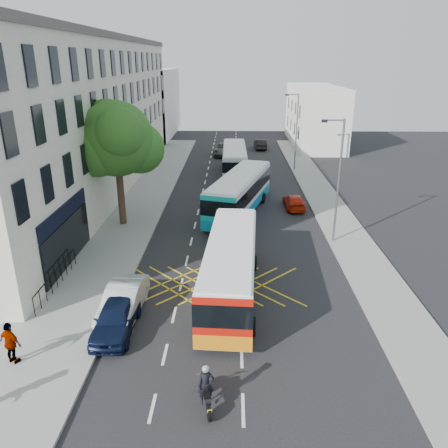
# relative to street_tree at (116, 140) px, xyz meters

# --- Properties ---
(ground) EXTENTS (120.00, 120.00, 0.00)m
(ground) POSITION_rel_street_tree_xyz_m (8.51, -14.97, -6.29)
(ground) COLOR black
(ground) RESTS_ON ground
(pavement_left) EXTENTS (5.00, 70.00, 0.15)m
(pavement_left) POSITION_rel_street_tree_xyz_m (0.01, 0.03, -6.22)
(pavement_left) COLOR gray
(pavement_left) RESTS_ON ground
(pavement_right) EXTENTS (3.00, 70.00, 0.15)m
(pavement_right) POSITION_rel_street_tree_xyz_m (16.01, 0.03, -6.22)
(pavement_right) COLOR gray
(pavement_right) RESTS_ON ground
(terrace_main) EXTENTS (8.30, 45.00, 13.50)m
(terrace_main) POSITION_rel_street_tree_xyz_m (-5.49, 9.52, 0.46)
(terrace_main) COLOR beige
(terrace_main) RESTS_ON ground
(terrace_far) EXTENTS (8.00, 20.00, 10.00)m
(terrace_far) POSITION_rel_street_tree_xyz_m (-5.49, 40.03, -1.29)
(terrace_far) COLOR silver
(terrace_far) RESTS_ON ground
(building_right) EXTENTS (6.00, 18.00, 8.00)m
(building_right) POSITION_rel_street_tree_xyz_m (19.51, 33.03, -2.29)
(building_right) COLOR silver
(building_right) RESTS_ON ground
(street_tree) EXTENTS (6.30, 5.70, 8.80)m
(street_tree) POSITION_rel_street_tree_xyz_m (0.00, 0.00, 0.00)
(street_tree) COLOR #382619
(street_tree) RESTS_ON pavement_left
(lamp_near) EXTENTS (1.45, 0.15, 8.00)m
(lamp_near) POSITION_rel_street_tree_xyz_m (14.71, -2.97, -1.68)
(lamp_near) COLOR slate
(lamp_near) RESTS_ON pavement_right
(lamp_far) EXTENTS (1.45, 0.15, 8.00)m
(lamp_far) POSITION_rel_street_tree_xyz_m (14.71, 17.03, -1.68)
(lamp_far) COLOR slate
(lamp_far) RESTS_ON pavement_right
(railings) EXTENTS (0.08, 5.60, 1.14)m
(railings) POSITION_rel_street_tree_xyz_m (-1.19, -9.67, -5.57)
(railings) COLOR black
(railings) RESTS_ON pavement_left
(bus_near) EXTENTS (3.07, 10.67, 2.96)m
(bus_near) POSITION_rel_street_tree_xyz_m (8.02, -9.93, -4.73)
(bus_near) COLOR silver
(bus_near) RESTS_ON ground
(bus_mid) EXTENTS (5.52, 11.25, 3.09)m
(bus_mid) POSITION_rel_street_tree_xyz_m (8.61, 3.03, -4.67)
(bus_mid) COLOR silver
(bus_mid) RESTS_ON ground
(bus_far) EXTENTS (2.66, 10.36, 2.91)m
(bus_far) POSITION_rel_street_tree_xyz_m (8.23, 15.37, -4.76)
(bus_far) COLOR silver
(bus_far) RESTS_ON ground
(motorbike) EXTENTS (0.70, 1.93, 1.73)m
(motorbike) POSITION_rel_street_tree_xyz_m (7.20, -17.78, -5.48)
(motorbike) COLOR black
(motorbike) RESTS_ON ground
(parked_car_blue) EXTENTS (1.69, 4.17, 1.42)m
(parked_car_blue) POSITION_rel_street_tree_xyz_m (2.91, -13.34, -5.58)
(parked_car_blue) COLOR black
(parked_car_blue) RESTS_ON ground
(parked_car_silver) EXTENTS (1.74, 4.55, 1.48)m
(parked_car_silver) POSITION_rel_street_tree_xyz_m (2.91, -12.02, -5.55)
(parked_car_silver) COLOR #B6B9BF
(parked_car_silver) RESTS_ON ground
(red_hatchback) EXTENTS (1.61, 3.85, 1.11)m
(red_hatchback) POSITION_rel_street_tree_xyz_m (13.12, 4.25, -5.74)
(red_hatchback) COLOR #BA1E08
(red_hatchback) RESTS_ON ground
(distant_car_grey) EXTENTS (2.58, 5.34, 1.46)m
(distant_car_grey) POSITION_rel_street_tree_xyz_m (6.91, 25.18, -5.56)
(distant_car_grey) COLOR #45484D
(distant_car_grey) RESTS_ON ground
(distant_car_dark) EXTENTS (1.61, 4.11, 1.33)m
(distant_car_dark) POSITION_rel_street_tree_xyz_m (11.75, 29.14, -5.63)
(distant_car_dark) COLOR black
(distant_car_dark) RESTS_ON ground
(pedestrian_far) EXTENTS (1.15, 0.81, 1.82)m
(pedestrian_far) POSITION_rel_street_tree_xyz_m (-0.61, -15.77, -5.23)
(pedestrian_far) COLOR gray
(pedestrian_far) RESTS_ON pavement_left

